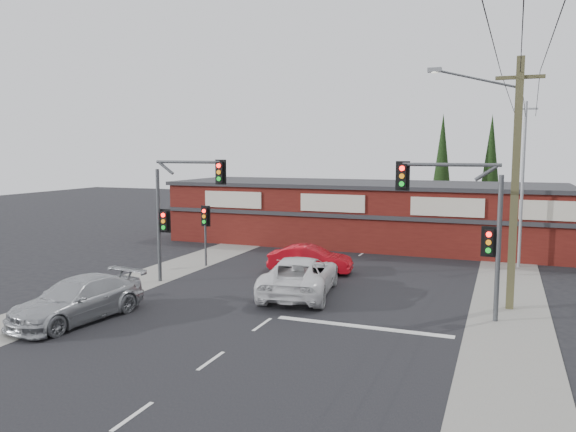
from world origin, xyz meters
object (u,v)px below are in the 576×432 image
(shop_building, at_px, (363,212))
(utility_pole, at_px, (512,176))
(white_suv, at_px, (300,276))
(red_sedan, at_px, (310,259))
(silver_suv, at_px, (77,300))

(shop_building, relative_size, utility_pole, 2.73)
(white_suv, bearing_deg, red_sedan, -86.20)
(shop_building, bearing_deg, red_sedan, -91.30)
(silver_suv, height_order, red_sedan, silver_suv)
(white_suv, height_order, red_sedan, white_suv)
(white_suv, relative_size, silver_suv, 1.12)
(white_suv, xyz_separation_m, shop_building, (-0.78, 14.89, 1.28))
(white_suv, xyz_separation_m, red_sedan, (-1.02, 4.38, -0.14))
(silver_suv, bearing_deg, shop_building, 83.49)
(white_suv, relative_size, shop_building, 0.23)
(red_sedan, xyz_separation_m, utility_pole, (9.60, -3.49, 4.68))
(shop_building, xyz_separation_m, utility_pole, (9.36, -14.00, 3.26))
(red_sedan, bearing_deg, shop_building, -8.68)
(white_suv, distance_m, red_sedan, 4.50)
(white_suv, relative_size, utility_pole, 0.61)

